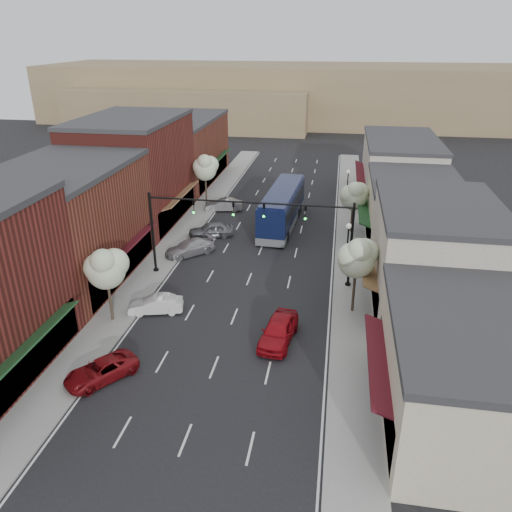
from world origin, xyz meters
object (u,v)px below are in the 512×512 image
at_px(lamp_post_far, 348,182).
at_px(parked_car_d, 211,230).
at_px(signal_mast_right, 321,231).
at_px(signal_mast_left, 180,222).
at_px(tree_left_near, 106,267).
at_px(coach_bus, 282,207).
at_px(parked_car_b, 156,304).
at_px(red_hatchback, 278,330).
at_px(tree_left_far, 205,167).
at_px(tree_right_near, 358,257).
at_px(tree_right_far, 354,195).
at_px(parked_car_a, 101,370).
at_px(parked_car_c, 190,248).
at_px(parked_car_e, 224,205).
at_px(lamp_post_near, 348,240).

xyz_separation_m(lamp_post_far, parked_car_d, (-13.15, -11.48, -2.26)).
bearing_deg(signal_mast_right, signal_mast_left, 180.00).
bearing_deg(lamp_post_far, tree_left_near, -119.78).
xyz_separation_m(coach_bus, parked_car_b, (-6.88, -19.25, -1.40)).
relative_size(signal_mast_left, red_hatchback, 1.72).
bearing_deg(tree_left_near, signal_mast_left, 71.90).
bearing_deg(tree_left_near, red_hatchback, -2.42).
height_order(signal_mast_left, red_hatchback, signal_mast_left).
bearing_deg(signal_mast_right, tree_left_far, 127.71).
height_order(signal_mast_left, tree_right_near, signal_mast_left).
bearing_deg(coach_bus, signal_mast_left, -114.37).
relative_size(tree_right_near, tree_right_far, 1.10).
xyz_separation_m(red_hatchback, parked_car_a, (-9.69, -5.60, -0.22)).
xyz_separation_m(tree_left_near, parked_car_c, (2.05, 12.08, -3.54)).
bearing_deg(tree_right_far, signal_mast_left, -139.46).
bearing_deg(red_hatchback, parked_car_c, 135.42).
xyz_separation_m(tree_right_near, parked_car_e, (-14.26, 20.59, -3.76)).
distance_m(tree_left_far, parked_car_b, 24.74).
bearing_deg(parked_car_a, signal_mast_left, 125.42).
distance_m(tree_left_near, lamp_post_near, 19.25).
xyz_separation_m(tree_left_near, parked_car_d, (2.90, 16.58, -3.48)).
distance_m(coach_bus, parked_car_a, 28.10).
bearing_deg(signal_mast_left, lamp_post_far, 56.14).
bearing_deg(lamp_post_near, parked_car_b, -146.78).
bearing_deg(red_hatchback, lamp_post_far, 89.22).
bearing_deg(lamp_post_near, tree_left_near, -146.67).
distance_m(lamp_post_far, coach_bus, 9.75).
xyz_separation_m(tree_right_far, parked_car_b, (-14.04, -18.28, -3.35)).
distance_m(tree_left_near, parked_car_b, 4.72).
height_order(tree_right_far, tree_left_far, tree_left_far).
bearing_deg(coach_bus, parked_car_d, -142.70).
height_order(lamp_post_far, parked_car_a, lamp_post_far).
distance_m(tree_right_near, parked_car_b, 14.73).
bearing_deg(coach_bus, lamp_post_far, 50.34).
bearing_deg(signal_mast_right, parked_car_b, -150.75).
bearing_deg(parked_car_a, parked_car_e, 127.24).
xyz_separation_m(tree_left_near, lamp_post_near, (16.05, 10.56, -1.22)).
bearing_deg(signal_mast_right, red_hatchback, -103.98).
relative_size(tree_right_far, parked_car_a, 1.27).
distance_m(parked_car_c, parked_car_e, 12.51).
distance_m(signal_mast_right, signal_mast_left, 11.24).
distance_m(parked_car_b, parked_car_d, 14.87).
bearing_deg(parked_car_b, lamp_post_near, 108.99).
distance_m(signal_mast_right, coach_bus, 13.90).
bearing_deg(parked_car_b, signal_mast_left, 165.07).
bearing_deg(tree_right_near, parked_car_a, -145.23).
relative_size(signal_mast_left, coach_bus, 0.63).
height_order(lamp_post_far, parked_car_b, lamp_post_far).
height_order(signal_mast_right, parked_car_d, signal_mast_right).
bearing_deg(parked_car_e, lamp_post_far, 91.80).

